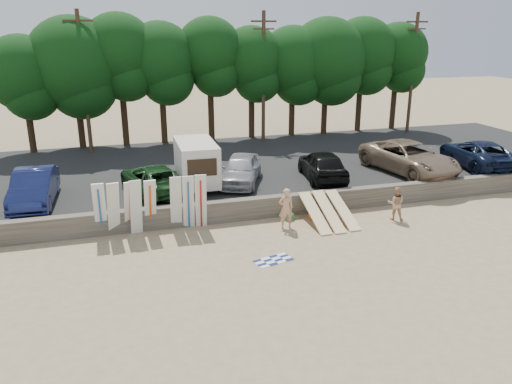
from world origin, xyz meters
TOP-DOWN VIEW (x-y plane):
  - ground at (0.00, 0.00)m, footprint 120.00×120.00m
  - seawall at (0.00, 3.00)m, footprint 44.00×0.50m
  - parking_lot at (0.00, 10.50)m, footprint 44.00×14.50m
  - treeline at (-0.48, 17.53)m, footprint 32.00×6.31m
  - utility_poles at (2.00, 16.00)m, footprint 25.80×0.26m
  - box_trailer at (-4.59, 6.36)m, footprint 2.24×3.84m
  - car_0 at (-12.33, 5.95)m, footprint 1.89×4.97m
  - car_1 at (-6.81, 6.08)m, footprint 3.45×5.54m
  - car_2 at (-2.22, 6.38)m, footprint 3.48×4.90m
  - car_3 at (2.22, 5.87)m, footprint 2.61×5.00m
  - car_4 at (7.51, 5.73)m, footprint 3.95×6.67m
  - car_5 at (12.14, 5.68)m, footprint 3.55×6.07m
  - surfboard_upright_0 at (-9.39, 2.63)m, footprint 0.51×0.73m
  - surfboard_upright_1 at (-8.84, 2.54)m, footprint 0.60×0.79m
  - surfboard_upright_2 at (-8.15, 2.61)m, footprint 0.61×0.87m
  - surfboard_upright_3 at (-7.91, 2.48)m, footprint 0.57×0.63m
  - surfboard_upright_4 at (-7.30, 2.63)m, footprint 0.53×0.84m
  - surfboard_upright_5 at (-6.19, 2.56)m, footprint 0.51×0.63m
  - surfboard_upright_6 at (-5.64, 2.51)m, footprint 0.55×0.65m
  - surfboard_upright_7 at (-5.09, 2.49)m, footprint 0.55×0.58m
  - surfboard_low_0 at (-0.04, 1.47)m, footprint 0.56×2.84m
  - surfboard_low_1 at (0.63, 1.44)m, footprint 0.56×2.82m
  - surfboard_low_2 at (1.38, 1.53)m, footprint 0.56×2.85m
  - beachgoer_a at (-1.46, 1.42)m, footprint 0.70×0.47m
  - beachgoer_b at (3.81, 0.95)m, footprint 0.97×0.90m
  - cooler at (-0.99, 2.29)m, footprint 0.47×0.43m
  - gear_bag at (0.09, 2.06)m, footprint 0.30×0.25m
  - beach_towel at (-3.04, -1.58)m, footprint 1.84×1.84m

SIDE VIEW (x-z plane):
  - ground at x=0.00m, z-range 0.00..0.00m
  - beach_towel at x=-3.04m, z-range 0.01..0.01m
  - gear_bag at x=0.09m, z-range 0.00..0.22m
  - cooler at x=-0.99m, z-range 0.00..0.32m
  - parking_lot at x=0.00m, z-range 0.00..0.70m
  - seawall at x=0.00m, z-range 0.00..1.00m
  - surfboard_low_2 at x=1.38m, z-range 0.00..1.07m
  - surfboard_low_0 at x=-0.04m, z-range 0.00..1.10m
  - surfboard_low_1 at x=0.63m, z-range 0.00..1.15m
  - beachgoer_b at x=3.81m, z-range 0.00..1.60m
  - beachgoer_a at x=-1.46m, z-range 0.00..1.87m
  - surfboard_upright_4 at x=-7.30m, z-range 0.00..2.50m
  - surfboard_upright_2 at x=-8.15m, z-range 0.00..2.51m
  - surfboard_upright_1 at x=-8.84m, z-range 0.00..2.53m
  - surfboard_upright_0 at x=-9.39m, z-range 0.00..2.53m
  - surfboard_upright_5 at x=-6.19m, z-range 0.00..2.55m
  - surfboard_upright_6 at x=-5.64m, z-range 0.00..2.55m
  - surfboard_upright_3 at x=-7.91m, z-range 0.00..2.56m
  - surfboard_upright_7 at x=-5.09m, z-range 0.00..2.57m
  - car_1 at x=-6.81m, z-range 0.70..2.13m
  - car_2 at x=-2.22m, z-range 0.70..2.25m
  - car_5 at x=12.14m, z-range 0.70..2.29m
  - car_0 at x=-12.33m, z-range 0.70..2.32m
  - car_3 at x=2.22m, z-range 0.70..2.32m
  - car_4 at x=7.51m, z-range 0.70..2.44m
  - box_trailer at x=-4.59m, z-range 0.84..3.25m
  - utility_poles at x=2.00m, z-range 0.93..9.93m
  - treeline at x=-0.48m, z-range 2.04..10.97m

